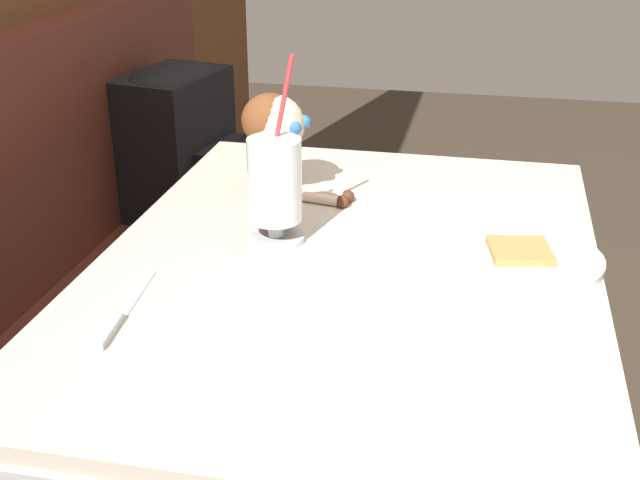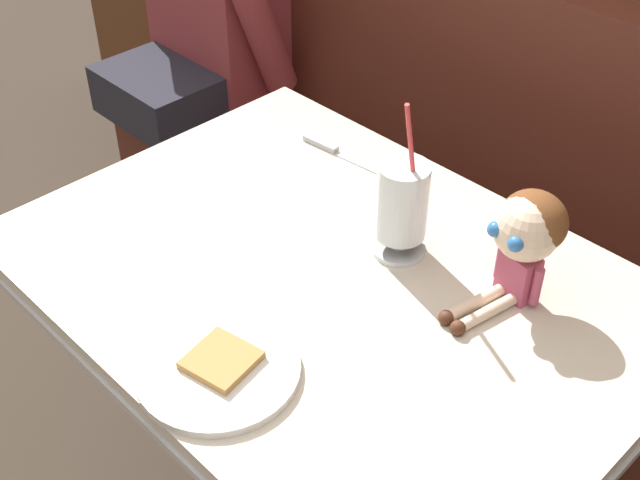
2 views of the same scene
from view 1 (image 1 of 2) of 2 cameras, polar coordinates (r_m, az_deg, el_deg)
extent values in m
cube|color=#512319|center=(1.82, -17.56, -14.26)|extent=(2.60, 0.48, 0.45)
cube|color=beige|center=(1.36, 1.92, -1.84)|extent=(1.10, 0.80, 0.03)
cube|color=#B7BABF|center=(1.37, 1.91, -2.70)|extent=(1.11, 0.81, 0.02)
cylinder|color=#A5A8AD|center=(1.55, 1.73, -13.75)|extent=(0.14, 0.14, 0.65)
cylinder|color=white|center=(1.38, 13.80, -1.23)|extent=(0.25, 0.25, 0.01)
cube|color=#B78447|center=(1.37, 13.51, -0.70)|extent=(0.11, 0.11, 0.01)
cylinder|color=silver|center=(1.42, -3.02, 0.13)|extent=(0.10, 0.10, 0.01)
cylinder|color=silver|center=(1.41, -3.04, 0.88)|extent=(0.03, 0.03, 0.03)
cylinder|color=silver|center=(1.38, -3.11, 4.12)|extent=(0.09, 0.09, 0.14)
cylinder|color=#ADE0A8|center=(1.38, -3.10, 3.58)|extent=(0.08, 0.08, 0.11)
cylinder|color=#DB383D|center=(1.36, -2.76, 8.15)|extent=(0.01, 0.05, 0.22)
cube|color=silver|center=(1.28, -12.46, -3.48)|extent=(0.14, 0.03, 0.00)
cube|color=#B2B5BA|center=(1.18, -14.32, -6.04)|extent=(0.09, 0.03, 0.01)
cube|color=#B74C6B|center=(1.60, -2.97, 4.56)|extent=(0.07, 0.05, 0.08)
sphere|color=beige|center=(1.57, -3.05, 7.90)|extent=(0.11, 0.11, 0.11)
ellipsoid|color=brown|center=(1.58, -3.46, 8.22)|extent=(0.13, 0.12, 0.10)
sphere|color=#2D6BB2|center=(1.53, -1.74, 7.64)|extent=(0.03, 0.03, 0.03)
sphere|color=#2D6BB2|center=(1.57, -1.10, 8.07)|extent=(0.03, 0.03, 0.03)
cylinder|color=beige|center=(1.57, -0.50, 2.92)|extent=(0.04, 0.12, 0.02)
cylinder|color=beige|center=(1.60, -0.12, 3.27)|extent=(0.04, 0.12, 0.02)
sphere|color=#4C2819|center=(1.55, 1.55, 2.62)|extent=(0.03, 0.03, 0.03)
sphere|color=#4C2819|center=(1.58, 1.90, 2.97)|extent=(0.03, 0.03, 0.03)
cylinder|color=#B74C6B|center=(1.57, -3.60, 4.23)|extent=(0.02, 0.02, 0.07)
cylinder|color=#B74C6B|center=(1.64, -2.38, 5.15)|extent=(0.02, 0.02, 0.07)
cube|color=black|center=(2.27, -9.80, 6.48)|extent=(0.33, 0.26, 0.38)
cube|color=black|center=(2.26, -6.81, 4.50)|extent=(0.22, 0.09, 0.17)
ellipsoid|color=black|center=(2.22, -10.13, 10.89)|extent=(0.32, 0.24, 0.07)
camera|label=2|loc=(2.07, 32.53, 30.97)|focal=46.75mm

